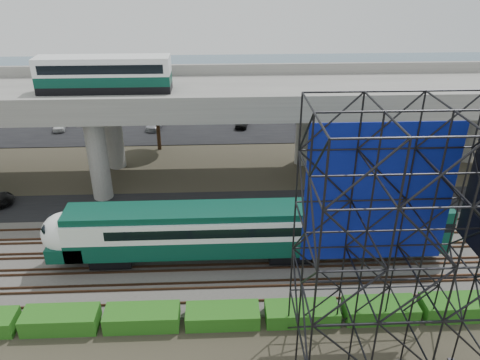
{
  "coord_description": "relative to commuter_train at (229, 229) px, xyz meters",
  "views": [
    {
      "loc": [
        1.08,
        -26.64,
        21.31
      ],
      "look_at": [
        2.56,
        6.0,
        4.83
      ],
      "focal_mm": 35.0,
      "sensor_mm": 36.0,
      "label": 1
    }
  ],
  "objects": [
    {
      "name": "service_road",
      "position": [
        -1.6,
        8.5,
        -2.84
      ],
      "size": [
        90.0,
        5.0,
        0.08
      ],
      "primitive_type": "cube",
      "color": "black",
      "rests_on": "ground"
    },
    {
      "name": "parking_lot",
      "position": [
        -1.6,
        32.0,
        -2.84
      ],
      "size": [
        90.0,
        18.0,
        0.08
      ],
      "primitive_type": "cube",
      "color": "black",
      "rests_on": "ground"
    },
    {
      "name": "commuter_train",
      "position": [
        0.0,
        0.0,
        0.0
      ],
      "size": [
        29.3,
        3.06,
        4.3
      ],
      "color": "black",
      "rests_on": "rail_tracks"
    },
    {
      "name": "trees",
      "position": [
        -6.26,
        14.17,
        2.69
      ],
      "size": [
        40.94,
        16.94,
        7.69
      ],
      "color": "#382314",
      "rests_on": "ground"
    },
    {
      "name": "ground",
      "position": [
        -1.6,
        -2.0,
        -2.88
      ],
      "size": [
        140.0,
        140.0,
        0.0
      ],
      "primitive_type": "plane",
      "color": "#474233",
      "rests_on": "ground"
    },
    {
      "name": "hedge_strip",
      "position": [
        -0.59,
        -6.3,
        -2.32
      ],
      "size": [
        34.6,
        1.8,
        1.2
      ],
      "color": "#1E6116",
      "rests_on": "ground"
    },
    {
      "name": "harbor_water",
      "position": [
        -1.6,
        54.0,
        -2.87
      ],
      "size": [
        140.0,
        40.0,
        0.03
      ],
      "primitive_type": "cube",
      "color": "#486277",
      "rests_on": "ground"
    },
    {
      "name": "rail_tracks",
      "position": [
        -1.6,
        -0.0,
        -2.6
      ],
      "size": [
        90.0,
        9.52,
        0.16
      ],
      "color": "#472D1E",
      "rests_on": "ballast_bed"
    },
    {
      "name": "overpass",
      "position": [
        -2.28,
        14.0,
        5.33
      ],
      "size": [
        80.0,
        12.0,
        12.4
      ],
      "color": "#9E9B93",
      "rests_on": "ground"
    },
    {
      "name": "ballast_bed",
      "position": [
        -1.6,
        0.0,
        -2.78
      ],
      "size": [
        90.0,
        12.0,
        0.2
      ],
      "primitive_type": "cube",
      "color": "slate",
      "rests_on": "ground"
    },
    {
      "name": "scaffold_tower",
      "position": [
        7.96,
        -9.98,
        4.59
      ],
      "size": [
        9.36,
        6.36,
        15.0
      ],
      "color": "black",
      "rests_on": "ground"
    },
    {
      "name": "parked_cars",
      "position": [
        -1.72,
        31.52,
        -2.19
      ],
      "size": [
        37.32,
        9.63,
        1.31
      ],
      "color": "silver",
      "rests_on": "parking_lot"
    }
  ]
}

